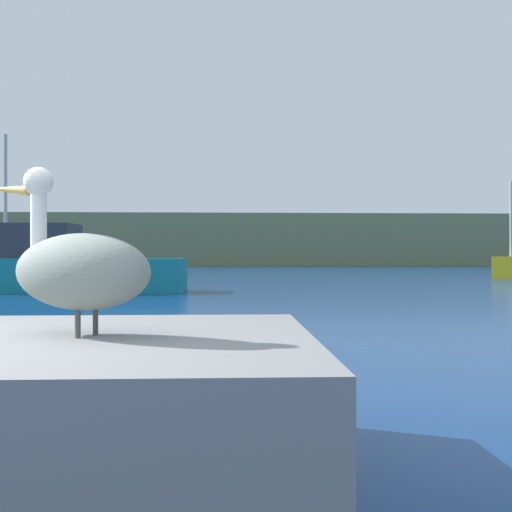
% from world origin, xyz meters
% --- Properties ---
extents(hillside_backdrop, '(140.00, 11.50, 6.34)m').
position_xyz_m(hillside_backdrop, '(0.00, 73.93, 3.17)').
color(hillside_backdrop, '#6B7A51').
rests_on(hillside_backdrop, ground).
extents(pier_dock, '(2.53, 2.35, 0.80)m').
position_xyz_m(pier_dock, '(1.11, 0.35, 0.40)').
color(pier_dock, gray).
rests_on(pier_dock, ground).
extents(pelican, '(1.18, 0.82, 0.94)m').
position_xyz_m(pelican, '(1.09, 0.36, 1.17)').
color(pelican, gray).
rests_on(pelican, pier_dock).
extents(fishing_boat_teal, '(7.82, 2.64, 5.46)m').
position_xyz_m(fishing_boat_teal, '(-3.77, 18.28, 0.84)').
color(fishing_boat_teal, teal).
rests_on(fishing_boat_teal, ground).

